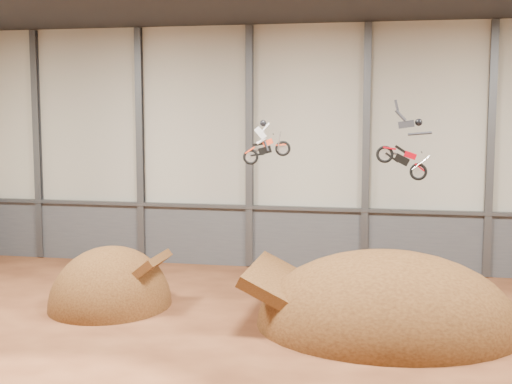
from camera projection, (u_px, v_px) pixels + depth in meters
floor at (255, 355)px, 26.86m from camera, size 40.00×40.00×0.00m
back_wall at (307, 148)px, 40.65m from camera, size 40.00×0.10×14.00m
lower_band_back at (306, 239)px, 41.16m from camera, size 39.80×0.18×3.50m
steel_rail at (306, 209)px, 40.81m from camera, size 39.80×0.35×0.20m
steel_column_0 at (37, 145)px, 43.73m from camera, size 0.40×0.36×13.90m
steel_column_1 at (140, 147)px, 42.42m from camera, size 0.40×0.36×13.90m
steel_column_2 at (250, 148)px, 41.11m from camera, size 0.40×0.36×13.90m
steel_column_3 at (366, 149)px, 39.80m from camera, size 0.40×0.36×13.90m
steel_column_4 at (491, 150)px, 38.49m from camera, size 0.40×0.36×13.90m
takeoff_ramp at (111, 306)px, 33.62m from camera, size 5.63×6.49×5.63m
landing_ramp at (386, 326)px, 30.45m from camera, size 11.16×9.87×6.44m
fmx_rider_a at (269, 138)px, 31.37m from camera, size 2.66×1.32×2.40m
fmx_rider_b at (398, 140)px, 29.68m from camera, size 3.87×0.87×3.68m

